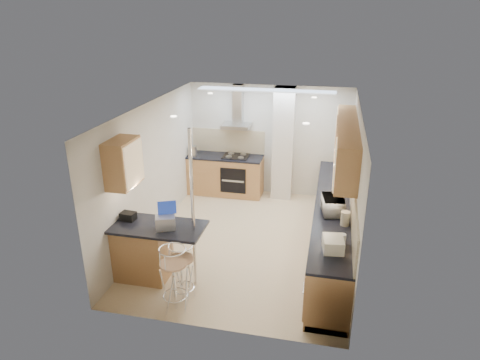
% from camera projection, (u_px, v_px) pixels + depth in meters
% --- Properties ---
extents(ground, '(4.80, 4.80, 0.00)m').
position_uv_depth(ground, '(247.00, 241.00, 7.94)').
color(ground, beige).
rests_on(ground, ground).
extents(room_shell, '(3.64, 4.84, 2.51)m').
position_uv_depth(room_shell, '(270.00, 157.00, 7.64)').
color(room_shell, silver).
rests_on(room_shell, ground).
extents(right_counter, '(0.63, 4.40, 0.92)m').
position_uv_depth(right_counter, '(332.00, 227.00, 7.47)').
color(right_counter, '#AC7345').
rests_on(right_counter, ground).
extents(back_counter, '(1.70, 0.63, 0.92)m').
position_uv_depth(back_counter, '(226.00, 175.00, 9.86)').
color(back_counter, '#AC7345').
rests_on(back_counter, ground).
extents(peninsula, '(1.47, 0.72, 0.94)m').
position_uv_depth(peninsula, '(159.00, 252.00, 6.67)').
color(peninsula, '#AC7345').
rests_on(peninsula, ground).
extents(microwave, '(0.41, 0.54, 0.27)m').
position_uv_depth(microwave, '(333.00, 205.00, 6.91)').
color(microwave, white).
rests_on(microwave, right_counter).
extents(laptop, '(0.35, 0.31, 0.20)m').
position_uv_depth(laptop, '(165.00, 222.00, 6.39)').
color(laptop, '#A4A7AC').
rests_on(laptop, peninsula).
extents(bag, '(0.24, 0.18, 0.12)m').
position_uv_depth(bag, '(128.00, 216.00, 6.67)').
color(bag, black).
rests_on(bag, peninsula).
extents(bar_stool_near, '(0.46, 0.46, 0.93)m').
position_uv_depth(bar_stool_near, '(182.00, 273.00, 6.17)').
color(bar_stool_near, tan).
rests_on(bar_stool_near, ground).
extents(bar_stool_end, '(0.57, 0.57, 0.99)m').
position_uv_depth(bar_stool_end, '(174.00, 279.00, 5.97)').
color(bar_stool_end, tan).
rests_on(bar_stool_end, ground).
extents(jar_a, '(0.14, 0.14, 0.18)m').
position_uv_depth(jar_a, '(339.00, 179.00, 8.10)').
color(jar_a, white).
rests_on(jar_a, right_counter).
extents(jar_b, '(0.13, 0.13, 0.17)m').
position_uv_depth(jar_b, '(339.00, 169.00, 8.62)').
color(jar_b, white).
rests_on(jar_b, right_counter).
extents(jar_c, '(0.18, 0.18, 0.22)m').
position_uv_depth(jar_c, '(345.00, 218.00, 6.53)').
color(jar_c, beige).
rests_on(jar_c, right_counter).
extents(jar_d, '(0.13, 0.13, 0.13)m').
position_uv_depth(jar_d, '(342.00, 238.00, 6.04)').
color(jar_d, white).
rests_on(jar_d, right_counter).
extents(bread_bin, '(0.31, 0.38, 0.18)m').
position_uv_depth(bread_bin, '(333.00, 244.00, 5.85)').
color(bread_bin, white).
rests_on(bread_bin, right_counter).
extents(kettle, '(0.16, 0.16, 0.23)m').
position_uv_depth(kettle, '(193.00, 151.00, 9.63)').
color(kettle, '#ACAEB0').
rests_on(kettle, back_counter).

